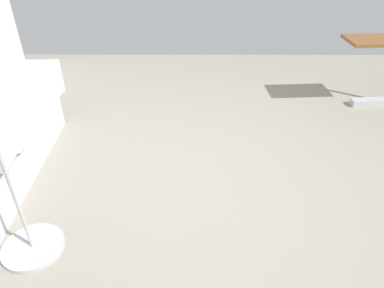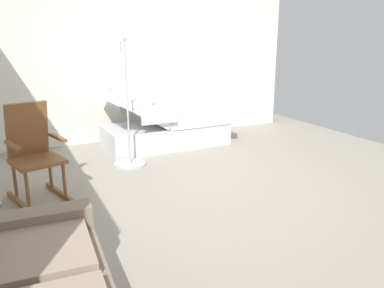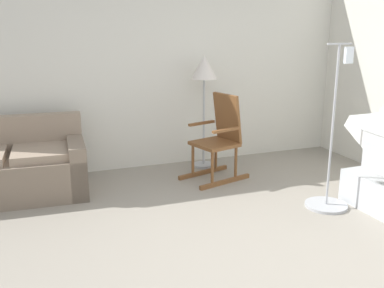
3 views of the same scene
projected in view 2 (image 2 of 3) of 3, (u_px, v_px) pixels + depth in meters
name	position (u px, v px, depth m)	size (l,w,h in m)	color
ground_plane	(220.00, 190.00, 4.47)	(6.81, 6.81, 0.00)	gray
side_wall	(140.00, 59.00, 6.52)	(0.10, 5.58, 2.70)	silver
hospital_bed	(166.00, 127.00, 6.24)	(1.06, 2.09, 1.07)	silver
rocking_chair	(34.00, 155.00, 4.10)	(0.86, 0.66, 1.05)	brown
iv_pole	(129.00, 147.00, 5.29)	(0.44, 0.44, 1.69)	#B2B5BA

